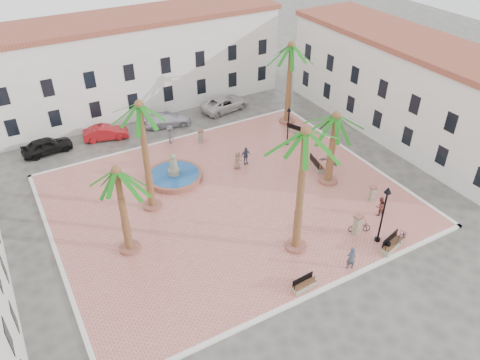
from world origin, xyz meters
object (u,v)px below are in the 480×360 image
at_px(lamppost_s, 385,205).
at_px(car_red, 106,132).
at_px(pedestrian_east, 329,162).
at_px(car_black, 47,146).
at_px(bench_se, 392,245).
at_px(pedestrian_fountain_b, 246,156).
at_px(car_silver, 167,119).
at_px(bollard_se, 357,224).
at_px(pedestrian_fountain_a, 237,160).
at_px(car_white, 225,104).
at_px(fountain, 174,175).
at_px(palm_nw, 141,116).
at_px(palm_e, 335,125).
at_px(bollard_n, 201,136).
at_px(bollard_e, 372,194).
at_px(bench_e, 316,165).
at_px(bicycle_a, 360,227).
at_px(pedestrian_north, 170,134).
at_px(palm_sw, 118,181).
at_px(litter_bin, 388,247).
at_px(cyclist_a, 351,258).
at_px(palm_s, 305,145).
at_px(bench_ne, 294,130).
at_px(palm_ne, 291,54).
at_px(bench_s, 304,285).
at_px(lamppost_e, 288,120).
at_px(bicycle_b, 400,239).

distance_m(lamppost_s, car_red, 26.73).
height_order(pedestrian_east, car_black, pedestrian_east).
height_order(bench_se, pedestrian_east, pedestrian_east).
height_order(pedestrian_fountain_b, car_silver, pedestrian_fountain_b).
distance_m(bollard_se, pedestrian_east, 8.00).
xyz_separation_m(pedestrian_fountain_a, car_white, (4.50, 10.77, -0.24)).
height_order(fountain, pedestrian_fountain_a, fountain).
distance_m(palm_nw, bollard_se, 16.67).
xyz_separation_m(palm_e, lamppost_s, (-1.53, -7.41, -2.15)).
distance_m(bollard_n, bollard_e, 16.54).
bearing_deg(car_red, bollard_e, -129.55).
height_order(bench_e, bollard_e, bollard_e).
bearing_deg(pedestrian_east, bicycle_a, -43.81).
relative_size(pedestrian_north, car_red, 0.42).
height_order(pedestrian_fountain_b, pedestrian_east, pedestrian_east).
xyz_separation_m(palm_sw, car_black, (-2.31, 16.10, -4.99)).
xyz_separation_m(palm_e, car_white, (-0.98, 16.21, -4.64)).
xyz_separation_m(palm_nw, bollard_e, (15.06, -7.63, -6.99)).
relative_size(litter_bin, car_white, 0.13).
bearing_deg(pedestrian_north, car_black, 70.15).
relative_size(bench_e, bicycle_a, 1.29).
bearing_deg(palm_sw, cyclist_a, -36.41).
bearing_deg(palm_s, palm_nw, 127.06).
distance_m(fountain, bollard_se, 15.28).
height_order(bench_ne, bollard_n, bollard_n).
bearing_deg(bollard_e, bollard_se, -146.61).
relative_size(bench_se, cyclist_a, 1.22).
relative_size(bollard_n, bollard_e, 0.99).
bearing_deg(palm_ne, car_red, 161.08).
xyz_separation_m(bollard_n, car_white, (5.31, 5.24, -0.07)).
height_order(lamppost_s, bollard_se, lamppost_s).
xyz_separation_m(palm_s, pedestrian_fountain_a, (1.39, 10.64, -7.24)).
xyz_separation_m(lamppost_s, bicycle_a, (-0.48, 1.35, -2.65)).
bearing_deg(pedestrian_fountain_b, bicycle_a, -78.27).
distance_m(bollard_se, cyclist_a, 3.58).
height_order(palm_ne, car_black, palm_ne).
bearing_deg(pedestrian_fountain_a, car_black, 109.70).
bearing_deg(fountain, pedestrian_fountain_a, -12.27).
height_order(palm_s, bench_s, palm_s).
relative_size(palm_s, lamppost_e, 2.46).
bearing_deg(palm_s, bollard_e, 10.26).
bearing_deg(bollard_se, lamppost_e, 77.59).
bearing_deg(palm_nw, bench_s, -67.34).
height_order(palm_e, pedestrian_north, palm_e).
height_order(car_black, car_white, car_black).
bearing_deg(fountain, palm_ne, 15.68).
bearing_deg(palm_sw, bicycle_b, -28.30).
bearing_deg(bollard_se, litter_bin, -75.68).
height_order(palm_e, bollard_se, palm_e).
height_order(pedestrian_north, car_red, pedestrian_north).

